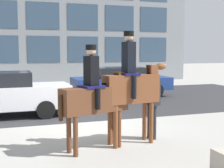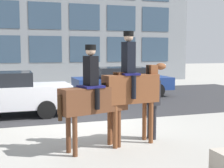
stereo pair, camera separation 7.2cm
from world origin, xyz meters
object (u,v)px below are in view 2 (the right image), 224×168
object	(u,v)px
mounted_horse_companion	(132,86)
pedestrian_bystander	(152,100)
mounted_horse_lead	(95,97)
street_car_far_lane	(122,81)

from	to	relation	value
mounted_horse_companion	pedestrian_bystander	world-z (taller)	mounted_horse_companion
mounted_horse_lead	street_car_far_lane	world-z (taller)	mounted_horse_lead
pedestrian_bystander	mounted_horse_lead	bearing A→B (deg)	-0.34
mounted_horse_companion	mounted_horse_lead	bearing A→B (deg)	-176.90
mounted_horse_companion	pedestrian_bystander	bearing A→B (deg)	13.19
mounted_horse_companion	street_car_far_lane	xyz separation A→B (m)	(2.46, 7.52, -0.64)
mounted_horse_lead	street_car_far_lane	xyz separation A→B (m)	(3.41, 7.70, -0.45)
mounted_horse_lead	pedestrian_bystander	distance (m)	1.67
street_car_far_lane	mounted_horse_lead	bearing A→B (deg)	-113.88
mounted_horse_lead	street_car_far_lane	size ratio (longest dim) A/B	0.50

